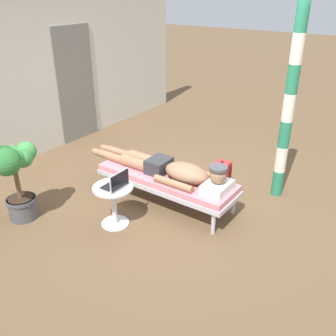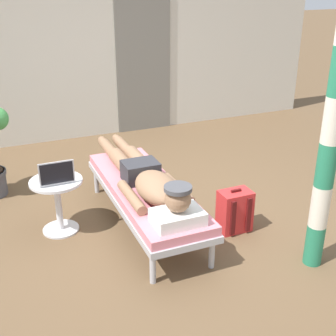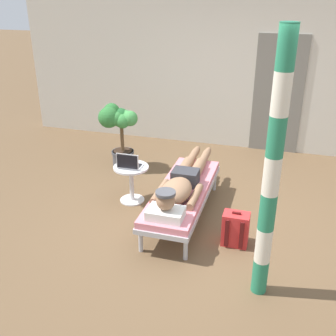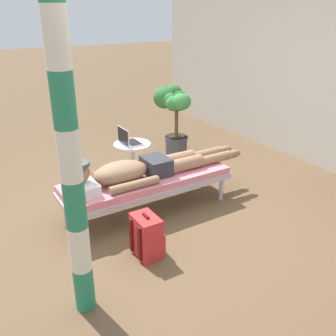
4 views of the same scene
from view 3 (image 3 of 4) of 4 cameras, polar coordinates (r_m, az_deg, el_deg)
The scene contains 10 objects.
ground_plane at distance 5.24m, azimuth 4.30°, elevation -7.28°, with size 40.00×40.00×0.00m, color brown.
house_wall_back at distance 7.42m, azimuth 7.87°, elevation 13.37°, with size 7.60×0.20×2.70m, color beige.
house_door_panel at distance 7.30m, azimuth 15.32°, elevation 9.91°, with size 0.84×0.03×2.04m, color slate.
lounge_chair at distance 5.12m, azimuth 2.10°, elevation -3.57°, with size 0.62×1.92×0.42m.
person_reclining at distance 4.98m, azimuth 1.90°, elevation -2.21°, with size 0.53×2.17×0.33m.
side_table at distance 5.52m, azimuth -5.21°, elevation -1.36°, with size 0.48×0.48×0.52m.
laptop at distance 5.38m, azimuth -5.50°, elevation 0.57°, with size 0.31×0.24×0.23m.
backpack at distance 4.74m, azimuth 9.54°, elevation -8.54°, with size 0.30×0.26×0.42m.
potted_plant at distance 6.48m, azimuth -6.98°, elevation 5.84°, with size 0.61×0.53×1.05m.
porch_post at distance 3.58m, azimuth 14.48°, elevation -1.09°, with size 0.15×0.15×2.51m.
Camera 3 is at (0.89, -4.37, 2.76)m, focal length 42.99 mm.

